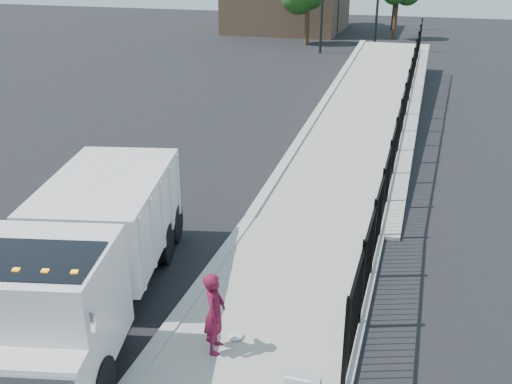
# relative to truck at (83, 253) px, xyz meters

# --- Properties ---
(ground) EXTENTS (120.00, 120.00, 0.00)m
(ground) POSITION_rel_truck_xyz_m (1.81, 1.21, -1.46)
(ground) COLOR black
(ground) RESTS_ON ground
(sidewalk) EXTENTS (3.55, 12.00, 0.12)m
(sidewalk) POSITION_rel_truck_xyz_m (3.74, -0.79, -1.40)
(sidewalk) COLOR #9E998E
(sidewalk) RESTS_ON ground
(curb) EXTENTS (0.30, 12.00, 0.16)m
(curb) POSITION_rel_truck_xyz_m (1.81, -0.79, -1.38)
(curb) COLOR #ADAAA3
(curb) RESTS_ON ground
(ramp) EXTENTS (3.95, 24.06, 3.19)m
(ramp) POSITION_rel_truck_xyz_m (3.94, 17.21, -1.46)
(ramp) COLOR #9E998E
(ramp) RESTS_ON ground
(iron_fence) EXTENTS (0.10, 28.00, 1.80)m
(iron_fence) POSITION_rel_truck_xyz_m (5.36, 13.21, -0.56)
(iron_fence) COLOR black
(iron_fence) RESTS_ON ground
(truck) EXTENTS (4.04, 7.92, 2.60)m
(truck) POSITION_rel_truck_xyz_m (0.00, 0.00, 0.00)
(truck) COLOR black
(truck) RESTS_ON ground
(worker) EXTENTS (0.49, 0.65, 1.61)m
(worker) POSITION_rel_truck_xyz_m (2.93, -0.42, -0.53)
(worker) COLOR maroon
(worker) RESTS_ON sidewalk
(debris) EXTENTS (0.31, 0.31, 0.08)m
(debris) POSITION_rel_truck_xyz_m (3.16, 0.01, -1.30)
(debris) COLOR silver
(debris) RESTS_ON sidewalk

